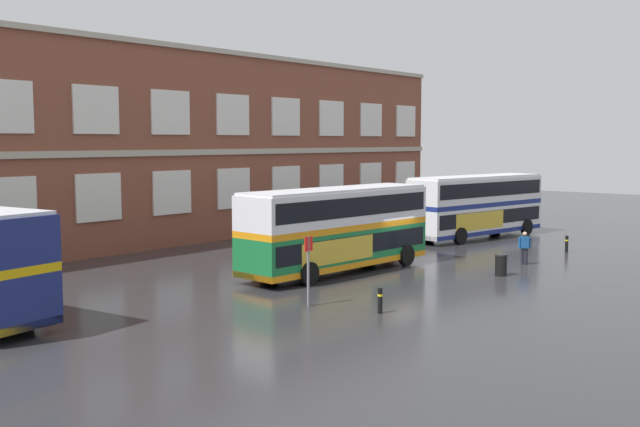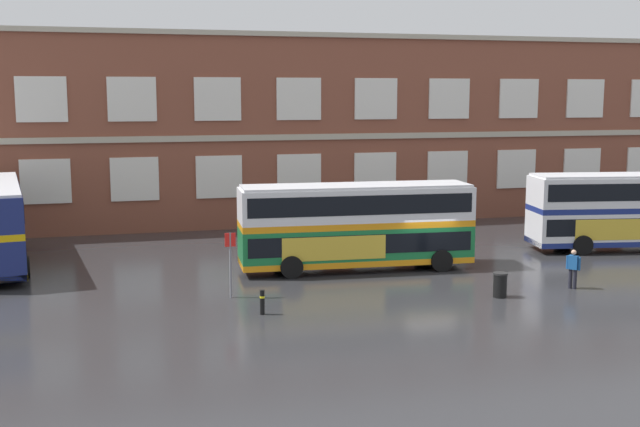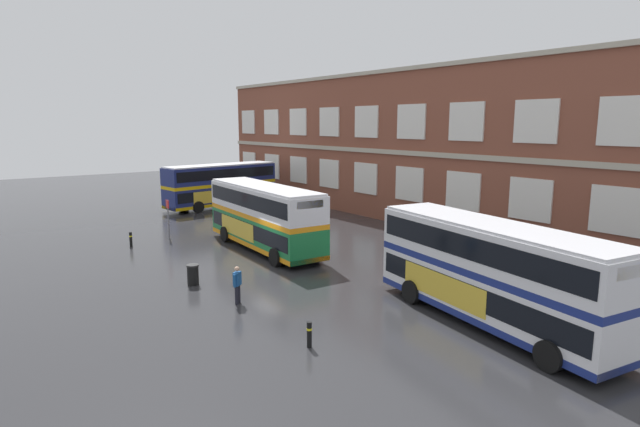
% 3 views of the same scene
% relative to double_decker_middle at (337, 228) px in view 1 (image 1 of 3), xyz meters
% --- Properties ---
extents(ground_plane, '(120.00, 120.00, 0.00)m').
position_rel_double_decker_middle_xyz_m(ground_plane, '(3.16, 0.77, -2.15)').
color(ground_plane, '#2B2B2D').
extents(brick_terminal_building, '(55.23, 8.19, 12.05)m').
position_rel_double_decker_middle_xyz_m(brick_terminal_building, '(0.29, 16.75, 3.73)').
color(brick_terminal_building, brown).
rests_on(brick_terminal_building, ground).
extents(double_decker_middle, '(11.14, 3.39, 4.07)m').
position_rel_double_decker_middle_xyz_m(double_decker_middle, '(0.00, 0.00, 0.00)').
color(double_decker_middle, '#197038').
rests_on(double_decker_middle, ground).
extents(double_decker_far, '(11.27, 4.29, 4.07)m').
position_rel_double_decker_middle_xyz_m(double_decker_far, '(15.88, 0.92, 0.00)').
color(double_decker_far, silver).
rests_on(double_decker_far, ground).
extents(waiting_passenger, '(0.47, 0.57, 1.70)m').
position_rel_double_decker_middle_xyz_m(waiting_passenger, '(7.87, -6.03, -1.22)').
color(waiting_passenger, black).
rests_on(waiting_passenger, ground).
extents(bus_stand_flag, '(0.44, 0.10, 2.70)m').
position_rel_double_decker_middle_xyz_m(bus_stand_flag, '(-6.55, -3.76, -0.51)').
color(bus_stand_flag, slate).
rests_on(bus_stand_flag, ground).
extents(station_litter_bin, '(0.60, 0.60, 1.03)m').
position_rel_double_decker_middle_xyz_m(station_litter_bin, '(4.16, -6.55, -1.63)').
color(station_litter_bin, black).
rests_on(station_litter_bin, ground).
extents(safety_bollard_west, '(0.19, 0.19, 0.95)m').
position_rel_double_decker_middle_xyz_m(safety_bollard_west, '(13.41, -6.09, -1.66)').
color(safety_bollard_west, black).
rests_on(safety_bollard_west, ground).
extents(safety_bollard_east, '(0.19, 0.19, 0.95)m').
position_rel_double_decker_middle_xyz_m(safety_bollard_east, '(-5.79, -6.59, -1.66)').
color(safety_bollard_east, black).
rests_on(safety_bollard_east, ground).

